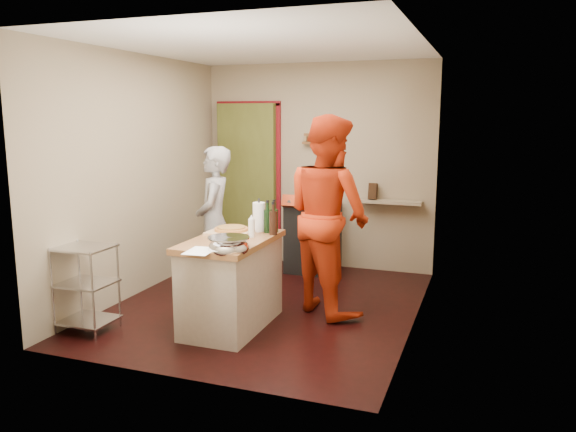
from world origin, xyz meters
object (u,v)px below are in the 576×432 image
object	(u,v)px
person_stripe	(214,222)
person_red	(328,215)
wire_shelving	(86,284)
island	(232,280)
stove	(313,236)

from	to	relation	value
person_stripe	person_red	size ratio (longest dim) A/B	0.83
wire_shelving	island	bearing A→B (deg)	24.37
stove	person_red	xyz separation A→B (m)	(0.57, -1.34, 0.53)
person_red	stove	bearing A→B (deg)	-29.42
wire_shelving	island	world-z (taller)	island
wire_shelving	stove	bearing A→B (deg)	63.15
person_red	person_stripe	bearing A→B (deg)	35.01
wire_shelving	person_red	world-z (taller)	person_red
stove	wire_shelving	distance (m)	2.94
wire_shelving	island	size ratio (longest dim) A/B	0.64
stove	island	bearing A→B (deg)	-93.54
wire_shelving	person_red	xyz separation A→B (m)	(1.90, 1.28, 0.54)
stove	person_stripe	xyz separation A→B (m)	(-0.71, -1.29, 0.36)
island	person_stripe	xyz separation A→B (m)	(-0.58, 0.79, 0.36)
person_stripe	person_red	xyz separation A→B (m)	(1.29, -0.05, 0.17)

